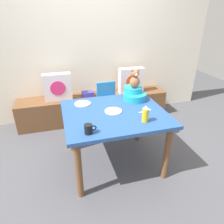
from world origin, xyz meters
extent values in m
plane|color=#4C4C51|center=(0.00, 0.00, 0.00)|extent=(8.00, 8.00, 0.00)
cube|color=silver|center=(0.00, 1.53, 1.30)|extent=(4.40, 0.10, 2.60)
cube|color=brown|center=(0.00, 1.26, 0.23)|extent=(2.60, 0.44, 0.46)
cube|color=silver|center=(-0.60, 1.24, 0.68)|extent=(0.44, 0.14, 0.44)
cylinder|color=#E02D72|center=(-0.60, 1.17, 0.68)|extent=(0.24, 0.01, 0.24)
cube|color=silver|center=(0.68, 1.24, 0.68)|extent=(0.44, 0.14, 0.44)
cylinder|color=#D84C1E|center=(0.68, 1.17, 0.68)|extent=(0.24, 0.01, 0.24)
cube|color=#3D3BAC|center=(-0.11, 1.26, 0.50)|extent=(0.20, 0.14, 0.08)
cube|color=#264C8C|center=(0.00, 0.00, 0.72)|extent=(1.17, 1.02, 0.04)
cylinder|color=brown|center=(-0.50, -0.42, 0.35)|extent=(0.07, 0.07, 0.70)
cylinder|color=brown|center=(0.50, -0.42, 0.35)|extent=(0.07, 0.07, 0.70)
cylinder|color=brown|center=(-0.50, 0.42, 0.35)|extent=(0.07, 0.07, 0.70)
cylinder|color=brown|center=(0.50, 0.42, 0.35)|extent=(0.07, 0.07, 0.70)
cylinder|color=#2672B2|center=(0.15, 0.81, 0.51)|extent=(0.34, 0.34, 0.10)
cube|color=#2672B2|center=(0.14, 0.95, 0.67)|extent=(0.30, 0.07, 0.24)
cube|color=white|center=(0.16, 0.63, 0.58)|extent=(0.31, 0.22, 0.02)
cylinder|color=silver|center=(0.01, 0.67, 0.23)|extent=(0.03, 0.03, 0.46)
cylinder|color=silver|center=(0.29, 0.67, 0.23)|extent=(0.03, 0.03, 0.46)
cylinder|color=silver|center=(0.01, 0.95, 0.23)|extent=(0.03, 0.03, 0.46)
cylinder|color=silver|center=(0.29, 0.95, 0.23)|extent=(0.03, 0.03, 0.46)
cylinder|color=#1E9BBF|center=(0.36, 0.27, 0.79)|extent=(0.30, 0.30, 0.09)
cylinder|color=#1E9BBF|center=(0.36, 0.33, 0.86)|extent=(0.24, 0.24, 0.07)
ellipsoid|color=#98613E|center=(0.36, 0.29, 0.97)|extent=(0.13, 0.11, 0.15)
sphere|color=#98613E|center=(0.36, 0.29, 1.09)|extent=(0.10, 0.10, 0.10)
sphere|color=beige|center=(0.36, 0.25, 1.08)|extent=(0.04, 0.04, 0.04)
sphere|color=#98613E|center=(0.32, 0.29, 1.13)|extent=(0.04, 0.04, 0.04)
sphere|color=#98613E|center=(0.39, 0.29, 1.13)|extent=(0.04, 0.04, 0.04)
cylinder|color=gold|center=(0.25, -0.31, 0.81)|extent=(0.07, 0.07, 0.15)
cone|color=white|center=(0.25, -0.31, 0.91)|extent=(0.06, 0.06, 0.03)
cylinder|color=black|center=(-0.37, -0.38, 0.79)|extent=(0.08, 0.08, 0.09)
torus|color=black|center=(-0.32, -0.38, 0.79)|extent=(0.06, 0.01, 0.06)
cylinder|color=white|center=(-0.32, 0.32, 0.75)|extent=(0.20, 0.20, 0.01)
cylinder|color=white|center=(-0.01, 0.01, 0.75)|extent=(0.20, 0.20, 0.01)
cube|color=silver|center=(0.35, -0.09, 0.74)|extent=(0.17, 0.05, 0.01)
camera|label=1|loc=(-0.61, -2.04, 1.80)|focal=32.80mm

